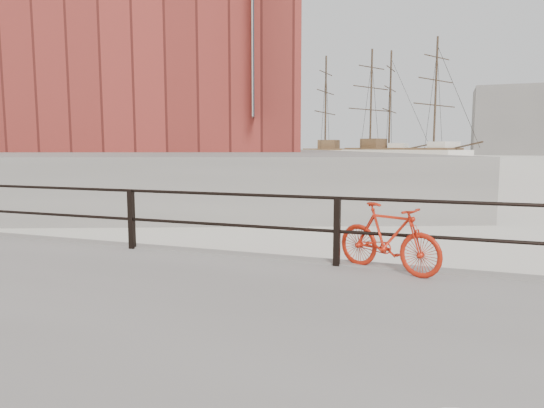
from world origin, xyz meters
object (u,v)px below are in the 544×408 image
Objects in this scene: schooner_mid at (400,160)px; workboat_near at (185,169)px; bicycle at (388,238)px; schooner_left at (356,159)px; workboat_far at (204,166)px.

workboat_near is at bearing -83.81° from schooner_mid.
bicycle is 0.06× the size of schooner_mid.
schooner_mid reaches higher than schooner_left.
workboat_near is at bearing 148.52° from bicycle.
bicycle is 78.90m from schooner_left.
bicycle is 0.06× the size of schooner_left.
schooner_mid reaches higher than bicycle.
bicycle is at bearing -59.89° from workboat_near.
schooner_left reaches higher than workboat_far.
bicycle is at bearing -55.20° from schooner_mid.
bicycle is at bearing -79.64° from workboat_far.
workboat_far is at bearing -91.69° from schooner_mid.
schooner_left reaches higher than workboat_near.
schooner_left is 1.91× the size of workboat_near.
schooner_left is at bearing 125.08° from bicycle.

